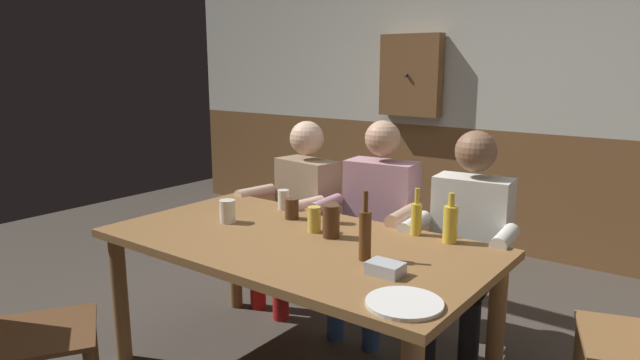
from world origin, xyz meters
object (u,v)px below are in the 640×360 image
at_px(bottle_1, 416,217).
at_px(pint_glass_1, 332,213).
at_px(pint_glass_3, 227,211).
at_px(pint_glass_5, 331,221).
at_px(pint_glass_4, 283,200).
at_px(chair_empty_near_right, 16,331).
at_px(plate_0, 404,303).
at_px(dining_table, 295,257).
at_px(pint_glass_2, 292,209).
at_px(person_1, 376,217).
at_px(person_2, 467,235).
at_px(condiment_caddy, 385,268).
at_px(bottle_0, 365,234).
at_px(pint_glass_0, 314,219).
at_px(wall_dart_cabinet, 411,75).
at_px(bottle_2, 450,223).
at_px(person_0, 299,204).

distance_m(bottle_1, pint_glass_1, 0.45).
xyz_separation_m(pint_glass_3, pint_glass_5, (0.58, 0.12, 0.02)).
bearing_deg(pint_glass_3, pint_glass_4, 80.76).
height_order(chair_empty_near_right, plate_0, chair_empty_near_right).
height_order(dining_table, plate_0, plate_0).
xyz_separation_m(bottle_1, pint_glass_2, (-0.67, -0.14, -0.03)).
distance_m(person_1, pint_glass_1, 0.41).
distance_m(dining_table, pint_glass_2, 0.39).
relative_size(person_2, pint_glass_1, 11.23).
xyz_separation_m(condiment_caddy, bottle_0, (-0.15, 0.09, 0.09)).
height_order(person_2, condiment_caddy, person_2).
xyz_separation_m(person_2, pint_glass_2, (-0.80, -0.46, 0.11)).
height_order(person_1, condiment_caddy, person_1).
height_order(condiment_caddy, pint_glass_0, pint_glass_0).
height_order(bottle_0, pint_glass_1, bottle_0).
bearing_deg(condiment_caddy, pint_glass_2, 154.05).
distance_m(bottle_0, pint_glass_3, 0.88).
bearing_deg(pint_glass_4, condiment_caddy, -27.89).
distance_m(bottle_0, wall_dart_cabinet, 2.78).
bearing_deg(person_1, bottle_2, 145.73).
relative_size(chair_empty_near_right, pint_glass_2, 7.97).
bearing_deg(pint_glass_0, pint_glass_3, -162.98).
bearing_deg(plate_0, bottle_2, 102.43).
bearing_deg(bottle_1, person_0, 162.37).
bearing_deg(chair_empty_near_right, condiment_caddy, 68.33).
relative_size(condiment_caddy, bottle_1, 0.60).
bearing_deg(pint_glass_1, plate_0, -40.17).
height_order(dining_table, wall_dart_cabinet, wall_dart_cabinet).
bearing_deg(plate_0, pint_glass_3, 164.32).
bearing_deg(plate_0, pint_glass_0, 147.65).
bearing_deg(condiment_caddy, bottle_1, 105.05).
relative_size(pint_glass_1, pint_glass_4, 0.95).
relative_size(bottle_0, pint_glass_4, 2.67).
bearing_deg(pint_glass_4, pint_glass_2, -36.52).
distance_m(pint_glass_0, pint_glass_3, 0.48).
xyz_separation_m(chair_empty_near_right, plate_0, (1.40, 0.68, 0.26)).
relative_size(condiment_caddy, pint_glass_5, 0.89).
relative_size(chair_empty_near_right, plate_0, 3.25).
height_order(plate_0, pint_glass_4, pint_glass_4).
xyz_separation_m(person_1, pint_glass_0, (-0.01, -0.58, 0.12)).
bearing_deg(wall_dart_cabinet, plate_0, -62.13).
bearing_deg(person_0, person_1, -171.49).
xyz_separation_m(plate_0, bottle_0, (-0.35, 0.30, 0.11)).
height_order(pint_glass_2, pint_glass_4, pint_glass_4).
bearing_deg(pint_glass_5, wall_dart_cabinet, 109.49).
bearing_deg(condiment_caddy, pint_glass_0, 153.97).
height_order(bottle_0, pint_glass_2, bottle_0).
relative_size(person_2, pint_glass_0, 9.48).
relative_size(person_2, bottle_1, 5.20).
bearing_deg(pint_glass_2, pint_glass_3, -131.14).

